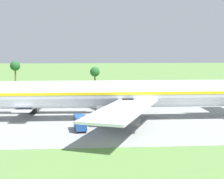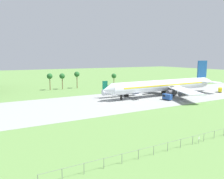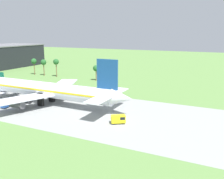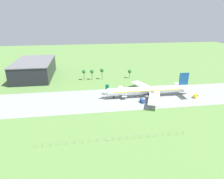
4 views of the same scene
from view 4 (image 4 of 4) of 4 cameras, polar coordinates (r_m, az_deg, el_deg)
The scene contains 10 objects.
ground_plane at distance 157.56m, azimuth -2.81°, elevation -2.84°, with size 600.00×600.00×0.00m, color #5B8442.
taxiway_strip at distance 157.56m, azimuth -2.81°, elevation -2.84°, with size 320.00×44.00×0.02m.
jet_airliner at distance 163.29m, azimuth 10.56°, elevation -0.17°, with size 76.64×54.91×18.92m.
regional_aircraft at distance 166.68m, azimuth 2.90°, elevation -0.38°, with size 28.23×25.45×8.92m.
baggage_tug at distance 153.20m, azimuth 8.62°, elevation -3.14°, with size 2.67×4.94×2.96m.
catering_van at distance 173.56m, azimuth 22.74°, elevation -1.70°, with size 4.76×4.07×2.75m.
perimeter_fence at distance 108.99m, azimuth 0.14°, elevation -13.78°, with size 80.10×0.10×2.10m.
no_stopping_sign at distance 108.72m, azimuth -1.00°, elevation -14.14°, with size 0.44×0.08×1.68m.
terminal_building at distance 225.65m, azimuth -21.28°, elevation 5.49°, with size 36.72×61.20×17.51m.
palm_tree_row at distance 202.81m, azimuth -2.88°, elevation 5.17°, with size 50.53×3.60×11.36m.
Camera 4 is at (-13.22, -143.55, 63.60)m, focal length 32.00 mm.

